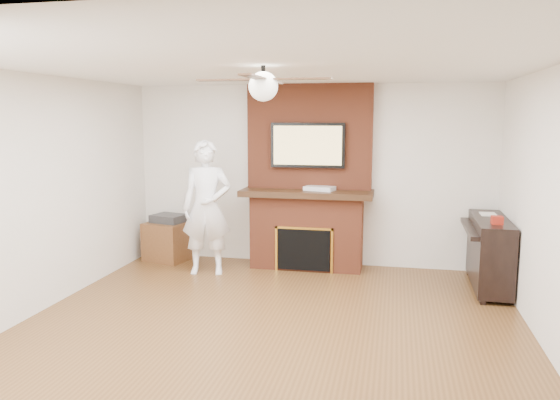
% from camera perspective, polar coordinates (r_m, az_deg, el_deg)
% --- Properties ---
extents(room_shell, '(5.36, 5.86, 2.86)m').
position_cam_1_polar(room_shell, '(4.96, -1.70, -0.67)').
color(room_shell, '#563619').
rests_on(room_shell, ground).
extents(fireplace, '(1.78, 0.64, 2.50)m').
position_cam_1_polar(fireplace, '(7.46, 2.93, 0.49)').
color(fireplace, brown).
rests_on(fireplace, ground).
extents(tv, '(1.00, 0.08, 0.60)m').
position_cam_1_polar(tv, '(7.35, 2.92, 5.73)').
color(tv, black).
rests_on(tv, fireplace).
extents(ceiling_fan, '(1.21, 1.21, 0.31)m').
position_cam_1_polar(ceiling_fan, '(4.90, -1.76, 11.91)').
color(ceiling_fan, black).
rests_on(ceiling_fan, room_shell).
extents(person, '(0.72, 0.55, 1.77)m').
position_cam_1_polar(person, '(7.19, -7.67, -0.79)').
color(person, white).
rests_on(person, ground).
extents(side_table, '(0.70, 0.70, 0.66)m').
position_cam_1_polar(side_table, '(8.09, -11.49, -4.01)').
color(side_table, brown).
rests_on(side_table, ground).
extents(piano, '(0.51, 1.33, 0.95)m').
position_cam_1_polar(piano, '(7.03, 21.00, -5.02)').
color(piano, black).
rests_on(piano, ground).
extents(cable_box, '(0.43, 0.31, 0.06)m').
position_cam_1_polar(cable_box, '(7.33, 4.16, 1.22)').
color(cable_box, silver).
rests_on(cable_box, fireplace).
extents(candle_orange, '(0.07, 0.07, 0.12)m').
position_cam_1_polar(candle_orange, '(7.47, 2.05, -6.86)').
color(candle_orange, '#EE411C').
rests_on(candle_orange, ground).
extents(candle_cream, '(0.09, 0.09, 0.12)m').
position_cam_1_polar(candle_cream, '(7.46, 4.18, -6.84)').
color(candle_cream, beige).
rests_on(candle_cream, ground).
extents(candle_blue, '(0.05, 0.05, 0.08)m').
position_cam_1_polar(candle_blue, '(7.46, 4.42, -7.01)').
color(candle_blue, teal).
rests_on(candle_blue, ground).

